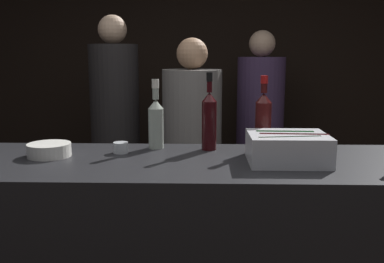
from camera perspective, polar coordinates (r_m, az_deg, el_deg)
wall_back_chalkboard at (r=4.11m, az=0.90°, el=8.26°), size 6.40×0.06×2.80m
ice_bin_with_bottles at (r=1.85m, az=12.66°, el=-1.95°), size 0.34×0.28×0.13m
bowl_white at (r=2.02m, az=-18.50°, el=-2.29°), size 0.19×0.19×0.06m
candle_votive at (r=2.01m, az=-9.48°, el=-2.12°), size 0.07×0.07×0.05m
red_wine_bottle_black_foil at (r=2.03m, az=2.30°, el=1.71°), size 0.07×0.07×0.37m
red_wine_bottle_tall at (r=2.03m, az=9.46°, el=1.56°), size 0.08×0.08×0.36m
white_wine_bottle at (r=2.08m, az=-4.83°, el=1.46°), size 0.07×0.07×0.34m
person_in_hoodie at (r=2.97m, az=0.01°, el=-2.08°), size 0.41×0.41×1.65m
person_blond_tee at (r=3.56m, az=9.03°, el=0.74°), size 0.38×0.38×1.73m
person_grey_polo at (r=3.28m, az=-10.17°, el=0.96°), size 0.36×0.36×1.82m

